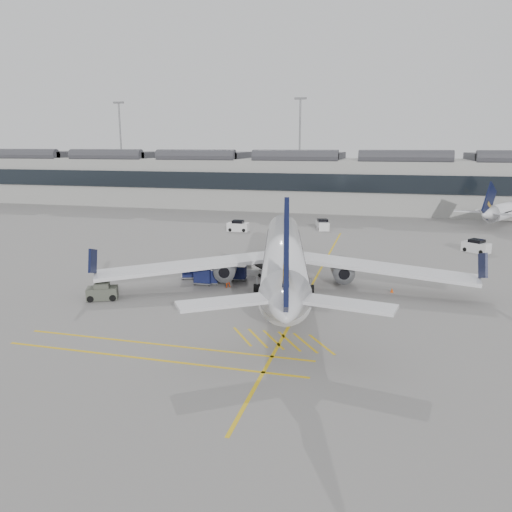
% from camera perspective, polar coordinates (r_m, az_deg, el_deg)
% --- Properties ---
extents(ground, '(220.00, 220.00, 0.00)m').
position_cam_1_polar(ground, '(46.60, -7.47, -5.19)').
color(ground, gray).
rests_on(ground, ground).
extents(terminal, '(200.00, 20.45, 12.40)m').
position_cam_1_polar(terminal, '(114.48, 6.21, 8.56)').
color(terminal, '#9E9E99').
rests_on(terminal, ground).
extents(light_masts, '(113.00, 0.60, 25.45)m').
position_cam_1_polar(light_masts, '(128.36, 6.52, 12.72)').
color(light_masts, slate).
rests_on(light_masts, ground).
extents(apron_markings, '(0.25, 60.00, 0.01)m').
position_cam_1_polar(apron_markings, '(53.40, 6.65, -2.84)').
color(apron_markings, gold).
rests_on(apron_markings, ground).
extents(airliner_main, '(36.65, 40.44, 10.88)m').
position_cam_1_polar(airliner_main, '(50.05, 3.21, -0.06)').
color(airliner_main, silver).
rests_on(airliner_main, ground).
extents(airliner_far, '(25.11, 27.69, 8.17)m').
position_cam_1_polar(airliner_far, '(104.68, 27.23, 4.80)').
color(airliner_far, silver).
rests_on(airliner_far, ground).
extents(belt_loader, '(4.58, 2.57, 1.82)m').
position_cam_1_polar(belt_loader, '(55.66, -0.42, -1.55)').
color(belt_loader, beige).
rests_on(belt_loader, ground).
extents(baggage_cart_a, '(1.66, 1.42, 1.61)m').
position_cam_1_polar(baggage_cart_a, '(53.26, -1.93, -1.85)').
color(baggage_cart_a, gray).
rests_on(baggage_cart_a, ground).
extents(baggage_cart_b, '(1.95, 1.61, 2.03)m').
position_cam_1_polar(baggage_cart_b, '(51.87, -5.95, -2.05)').
color(baggage_cart_b, gray).
rests_on(baggage_cart_b, ground).
extents(baggage_cart_c, '(1.81, 1.60, 1.65)m').
position_cam_1_polar(baggage_cart_c, '(51.94, -5.16, -2.24)').
color(baggage_cart_c, gray).
rests_on(baggage_cart_c, ground).
extents(baggage_cart_d, '(2.20, 2.03, 1.88)m').
position_cam_1_polar(baggage_cart_d, '(54.32, -7.60, -1.51)').
color(baggage_cart_d, gray).
rests_on(baggage_cart_d, ground).
extents(ramp_agent_a, '(0.83, 0.85, 1.96)m').
position_cam_1_polar(ramp_agent_a, '(52.67, 4.57, -1.91)').
color(ramp_agent_a, '#F34F0C').
rests_on(ramp_agent_a, ground).
extents(ramp_agent_b, '(0.95, 0.91, 1.55)m').
position_cam_1_polar(ramp_agent_b, '(50.61, -3.34, -2.74)').
color(ramp_agent_b, '#F8520D').
rests_on(ramp_agent_b, ground).
extents(pushback_tug, '(3.20, 2.66, 1.55)m').
position_cam_1_polar(pushback_tug, '(48.85, -17.16, -3.98)').
color(pushback_tug, '#484C40').
rests_on(pushback_tug, ground).
extents(safety_cone_nose, '(0.38, 0.38, 0.52)m').
position_cam_1_polar(safety_cone_nose, '(62.34, 7.60, -0.37)').
color(safety_cone_nose, '#F24C0A').
rests_on(safety_cone_nose, ground).
extents(safety_cone_engine, '(0.33, 0.33, 0.46)m').
position_cam_1_polar(safety_cone_engine, '(50.70, 15.28, -3.80)').
color(safety_cone_engine, '#F24C0A').
rests_on(safety_cone_engine, ground).
extents(service_van_left, '(3.58, 1.89, 1.81)m').
position_cam_1_polar(service_van_left, '(83.40, -2.06, 3.42)').
color(service_van_left, silver).
rests_on(service_van_left, ground).
extents(service_van_mid, '(2.74, 3.91, 1.82)m').
position_cam_1_polar(service_van_mid, '(85.42, 7.60, 3.54)').
color(service_van_mid, silver).
rests_on(service_van_mid, ground).
extents(service_van_right, '(3.75, 3.42, 1.75)m').
position_cam_1_polar(service_van_right, '(73.21, 23.86, 1.01)').
color(service_van_right, silver).
rests_on(service_van_right, ground).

